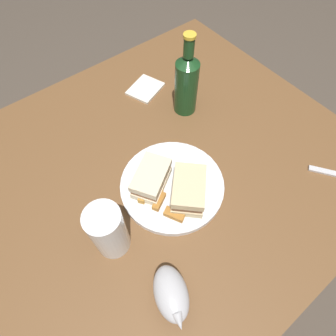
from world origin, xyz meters
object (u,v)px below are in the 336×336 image
Objects in this scene: pint_glass at (109,233)px; napkin at (145,89)px; sandwich_half_left at (151,179)px; cider_bottle at (186,83)px; gravy_boat at (171,294)px; plate at (172,185)px; sandwich_half_right at (189,190)px.

pint_glass reaches higher than napkin.
sandwich_half_left is 1.23× the size of napkin.
pint_glass is at bearing 29.28° from cider_bottle.
pint_glass is 0.18m from gravy_boat.
plate is 0.38m from napkin.
gravy_boat is at bearing 100.42° from pint_glass.
cider_bottle is (-0.21, -0.20, 0.10)m from plate.
sandwich_half_right is at bearing 174.76° from pint_glass.
cider_bottle is at bearing -128.59° from sandwich_half_right.
sandwich_half_right is 0.22m from pint_glass.
sandwich_half_right is (-0.05, 0.08, 0.00)m from sandwich_half_left.
sandwich_half_right is 0.86× the size of pint_glass.
sandwich_half_left is 0.38m from napkin.
pint_glass is at bearing -5.24° from sandwich_half_right.
gravy_boat is 1.24× the size of napkin.
cider_bottle reaches higher than plate.
plate is 0.07m from sandwich_half_left.
plate is 2.02× the size of gravy_boat.
plate is 0.27m from gravy_boat.
sandwich_half_left is at bearing -57.96° from sandwich_half_right.
cider_bottle is at bearing 108.46° from napkin.
gravy_boat is (-0.03, 0.18, -0.03)m from pint_glass.
pint_glass is 0.48m from cider_bottle.
cider_bottle reaches higher than gravy_boat.
gravy_boat reaches higher than plate.
napkin is at bearing -122.89° from sandwich_half_left.
sandwich_half_right is at bearing 69.26° from napkin.
gravy_boat is (0.18, 0.16, -0.01)m from sandwich_half_right.
cider_bottle is (-0.42, -0.23, 0.04)m from pint_glass.
sandwich_half_left is 0.52× the size of cider_bottle.
sandwich_half_left is 0.31m from cider_bottle.
pint_glass is 1.47× the size of napkin.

